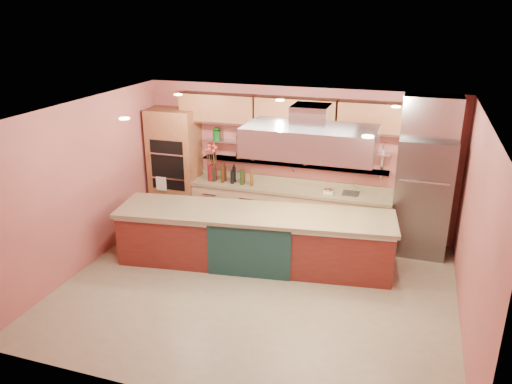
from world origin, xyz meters
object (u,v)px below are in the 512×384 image
(island, at_px, (254,238))
(green_canister, at_px, (257,138))
(refrigerator, at_px, (422,197))
(flower_vase, at_px, (212,173))
(kitchen_scale, at_px, (329,190))
(copper_kettle, at_px, (242,138))

(island, distance_m, green_canister, 2.11)
(refrigerator, distance_m, green_canister, 3.22)
(flower_vase, bearing_deg, green_canister, 14.34)
(kitchen_scale, relative_size, green_canister, 0.99)
(refrigerator, distance_m, copper_kettle, 3.50)
(island, xyz_separation_m, kitchen_scale, (1.01, 1.36, 0.50))
(refrigerator, height_order, kitchen_scale, refrigerator)
(refrigerator, relative_size, kitchen_scale, 11.75)
(refrigerator, height_order, copper_kettle, refrigerator)
(kitchen_scale, xyz_separation_m, green_canister, (-1.47, 0.22, 0.82))
(kitchen_scale, bearing_deg, island, -148.06)
(island, bearing_deg, refrigerator, 19.12)
(island, bearing_deg, green_canister, 98.68)
(flower_vase, xyz_separation_m, copper_kettle, (0.57, 0.22, 0.71))
(refrigerator, relative_size, copper_kettle, 10.61)
(kitchen_scale, bearing_deg, flower_vase, 158.52)
(island, xyz_separation_m, copper_kettle, (-0.76, 1.58, 1.32))
(refrigerator, xyz_separation_m, island, (-2.65, -1.35, -0.57))
(refrigerator, distance_m, island, 3.03)
(island, relative_size, kitchen_scale, 25.54)
(refrigerator, xyz_separation_m, green_canister, (-3.12, 0.23, 0.75))
(flower_vase, bearing_deg, copper_kettle, 21.22)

